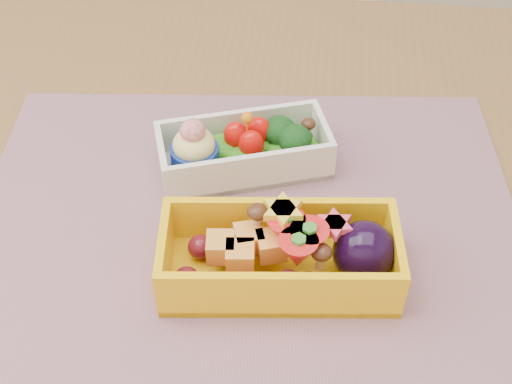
# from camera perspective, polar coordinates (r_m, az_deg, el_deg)

# --- Properties ---
(table) EXTENTS (1.20, 0.80, 0.75)m
(table) POSITION_cam_1_polar(r_m,az_deg,el_deg) (0.71, 2.34, -7.56)
(table) COLOR brown
(table) RESTS_ON ground
(placemat) EXTENTS (0.53, 0.43, 0.00)m
(placemat) POSITION_cam_1_polar(r_m,az_deg,el_deg) (0.62, -0.74, -2.77)
(placemat) COLOR #A2707E
(placemat) RESTS_ON table
(bento_white) EXTENTS (0.18, 0.12, 0.07)m
(bento_white) POSITION_cam_1_polar(r_m,az_deg,el_deg) (0.66, -1.09, 3.56)
(bento_white) COLOR white
(bento_white) RESTS_ON placemat
(bento_yellow) EXTENTS (0.20, 0.11, 0.07)m
(bento_yellow) POSITION_cam_1_polar(r_m,az_deg,el_deg) (0.56, 2.44, -5.29)
(bento_yellow) COLOR yellow
(bento_yellow) RESTS_ON placemat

